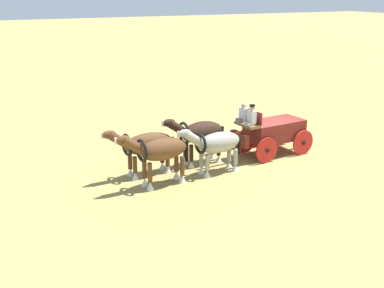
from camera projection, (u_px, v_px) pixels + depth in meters
The scene contains 6 objects.
ground_plane at pixel (273, 154), 22.63m from camera, with size 220.00×220.00×0.00m, color #9E8C4C.
show_wagon at pixel (271, 131), 22.19m from camera, with size 5.66×1.96×2.62m.
draft_horse_rear_near at pixel (216, 144), 19.90m from camera, with size 3.07×1.02×2.12m.
draft_horse_rear_off at pixel (199, 134), 20.94m from camera, with size 3.08×1.12×2.25m.
draft_horse_lead_near at pixel (160, 152), 18.59m from camera, with size 3.09×1.05×2.28m.
draft_horse_lead_off at pixel (145, 145), 19.69m from camera, with size 3.18×1.07×2.15m.
Camera 1 is at (12.88, 17.50, 7.40)m, focal length 45.10 mm.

